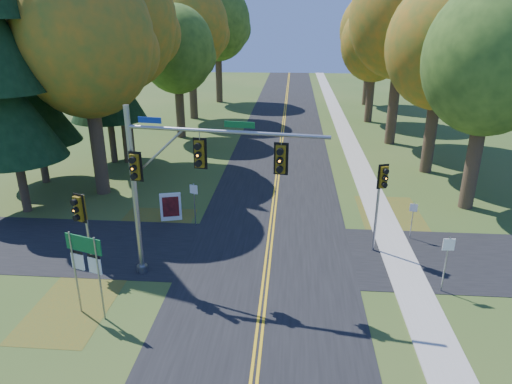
# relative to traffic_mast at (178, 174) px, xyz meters

# --- Properties ---
(ground) EXTENTS (160.00, 160.00, 0.00)m
(ground) POSITION_rel_traffic_mast_xyz_m (3.55, 0.55, -4.82)
(ground) COLOR #2C4D1B
(ground) RESTS_ON ground
(road_main) EXTENTS (8.00, 160.00, 0.02)m
(road_main) POSITION_rel_traffic_mast_xyz_m (3.55, 0.55, -4.81)
(road_main) COLOR black
(road_main) RESTS_ON ground
(road_cross) EXTENTS (60.00, 6.00, 0.02)m
(road_cross) POSITION_rel_traffic_mast_xyz_m (3.55, 2.55, -4.81)
(road_cross) COLOR black
(road_cross) RESTS_ON ground
(centerline_left) EXTENTS (0.10, 160.00, 0.01)m
(centerline_left) POSITION_rel_traffic_mast_xyz_m (3.45, 0.55, -4.79)
(centerline_left) COLOR gold
(centerline_left) RESTS_ON road_main
(centerline_right) EXTENTS (0.10, 160.00, 0.01)m
(centerline_right) POSITION_rel_traffic_mast_xyz_m (3.65, 0.55, -4.79)
(centerline_right) COLOR gold
(centerline_right) RESTS_ON road_main
(sidewalk_east) EXTENTS (1.60, 160.00, 0.06)m
(sidewalk_east) POSITION_rel_traffic_mast_xyz_m (9.75, 0.55, -4.79)
(sidewalk_east) COLOR #9E998E
(sidewalk_east) RESTS_ON ground
(leaf_patch_w_near) EXTENTS (4.00, 6.00, 0.00)m
(leaf_patch_w_near) POSITION_rel_traffic_mast_xyz_m (-2.95, 4.55, -4.81)
(leaf_patch_w_near) COLOR brown
(leaf_patch_w_near) RESTS_ON ground
(leaf_patch_e) EXTENTS (3.50, 8.00, 0.00)m
(leaf_patch_e) POSITION_rel_traffic_mast_xyz_m (10.35, 6.55, -4.81)
(leaf_patch_e) COLOR brown
(leaf_patch_e) RESTS_ON ground
(leaf_patch_w_far) EXTENTS (3.00, 5.00, 0.00)m
(leaf_patch_w_far) POSITION_rel_traffic_mast_xyz_m (-3.95, -2.45, -4.81)
(leaf_patch_w_far) COLOR brown
(leaf_patch_w_far) RESTS_ON ground
(tree_w_a) EXTENTS (8.00, 8.00, 14.15)m
(tree_w_a) POSITION_rel_traffic_mast_xyz_m (-7.58, 9.94, 4.67)
(tree_w_a) COLOR #38281C
(tree_w_a) RESTS_ON ground
(tree_e_a) EXTENTS (7.20, 7.20, 12.73)m
(tree_e_a) POSITION_rel_traffic_mast_xyz_m (15.12, 9.33, 3.72)
(tree_e_a) COLOR #38281C
(tree_e_a) RESTS_ON ground
(tree_w_b) EXTENTS (8.60, 8.60, 15.38)m
(tree_w_b) POSITION_rel_traffic_mast_xyz_m (-8.17, 16.84, 5.55)
(tree_w_b) COLOR #38281C
(tree_w_b) RESTS_ON ground
(tree_e_b) EXTENTS (7.60, 7.60, 13.33)m
(tree_e_b) POSITION_rel_traffic_mast_xyz_m (14.52, 16.13, 4.08)
(tree_e_b) COLOR #38281C
(tree_e_b) RESTS_ON ground
(tree_w_c) EXTENTS (6.80, 6.80, 11.91)m
(tree_w_c) POSITION_rel_traffic_mast_xyz_m (-5.99, 25.02, 3.13)
(tree_w_c) COLOR #38281C
(tree_w_c) RESTS_ON ground
(tree_e_c) EXTENTS (8.80, 8.80, 15.79)m
(tree_e_c) POSITION_rel_traffic_mast_xyz_m (13.43, 24.24, 5.84)
(tree_e_c) COLOR #38281C
(tree_e_c) RESTS_ON ground
(tree_w_d) EXTENTS (8.20, 8.20, 14.56)m
(tree_w_d) POSITION_rel_traffic_mast_xyz_m (-6.57, 33.74, 4.96)
(tree_w_d) COLOR #38281C
(tree_w_d) RESTS_ON ground
(tree_e_d) EXTENTS (7.00, 7.00, 12.32)m
(tree_e_d) POSITION_rel_traffic_mast_xyz_m (12.82, 33.43, 3.42)
(tree_e_d) COLOR #38281C
(tree_e_d) RESTS_ON ground
(tree_w_e) EXTENTS (8.40, 8.40, 14.97)m
(tree_w_e) POSITION_rel_traffic_mast_xyz_m (-5.37, 44.64, 5.26)
(tree_w_e) COLOR #38281C
(tree_w_e) RESTS_ON ground
(tree_e_e) EXTENTS (7.80, 7.80, 13.74)m
(tree_e_e) POSITION_rel_traffic_mast_xyz_m (14.02, 44.13, 4.37)
(tree_e_e) COLOR #38281C
(tree_e_e) RESTS_ON ground
(pine_b) EXTENTS (5.60, 5.60, 17.31)m
(pine_b) POSITION_rel_traffic_mast_xyz_m (-12.45, 11.55, 3.34)
(pine_b) COLOR #38281C
(pine_b) RESTS_ON ground
(pine_c) EXTENTS (5.60, 5.60, 20.56)m
(pine_c) POSITION_rel_traffic_mast_xyz_m (-9.45, 16.55, 4.87)
(pine_c) COLOR #38281C
(pine_c) RESTS_ON ground
(traffic_mast) EXTENTS (8.19, 1.49, 7.49)m
(traffic_mast) POSITION_rel_traffic_mast_xyz_m (0.00, 0.00, 0.00)
(traffic_mast) COLOR gray
(traffic_mast) RESTS_ON ground
(east_signal_pole) EXTENTS (0.50, 0.60, 4.49)m
(east_signal_pole) POSITION_rel_traffic_mast_xyz_m (8.69, 3.06, -1.41)
(east_signal_pole) COLOR gray
(east_signal_pole) RESTS_ON ground
(ped_signal_pole) EXTENTS (0.55, 0.67, 3.68)m
(ped_signal_pole) POSITION_rel_traffic_mast_xyz_m (-4.49, 0.34, -2.08)
(ped_signal_pole) COLOR #93979B
(ped_signal_pole) RESTS_ON ground
(route_sign_cluster) EXTENTS (1.53, 0.55, 3.43)m
(route_sign_cluster) POSITION_rel_traffic_mast_xyz_m (-2.89, -2.92, -2.40)
(route_sign_cluster) COLOR gray
(route_sign_cluster) RESTS_ON ground
(info_kiosk) EXTENTS (1.17, 0.46, 1.61)m
(info_kiosk) POSITION_rel_traffic_mast_xyz_m (-2.12, 5.94, -4.01)
(info_kiosk) COLOR white
(info_kiosk) RESTS_ON ground
(reg_sign_e_north) EXTENTS (0.38, 0.10, 1.99)m
(reg_sign_e_north) POSITION_rel_traffic_mast_xyz_m (10.74, 4.71, -3.45)
(reg_sign_e_north) COLOR gray
(reg_sign_e_north) RESTS_ON ground
(reg_sign_e_south) EXTENTS (0.48, 0.09, 2.53)m
(reg_sign_e_south) POSITION_rel_traffic_mast_xyz_m (10.91, -0.17, -3.09)
(reg_sign_e_south) COLOR gray
(reg_sign_e_south) RESTS_ON ground
(reg_sign_w) EXTENTS (0.45, 0.18, 2.41)m
(reg_sign_w) POSITION_rel_traffic_mast_xyz_m (-0.65, 5.44, -3.16)
(reg_sign_w) COLOR gray
(reg_sign_w) RESTS_ON ground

